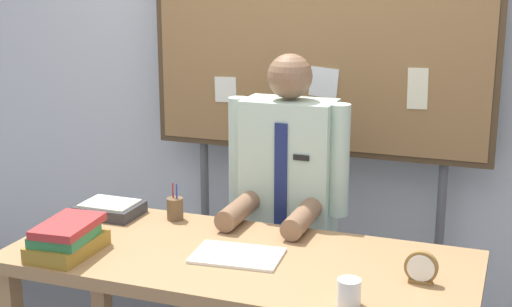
{
  "coord_description": "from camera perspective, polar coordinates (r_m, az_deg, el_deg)",
  "views": [
    {
      "loc": [
        0.94,
        -2.37,
        1.8
      ],
      "look_at": [
        0.0,
        0.18,
        1.11
      ],
      "focal_mm": 51.31,
      "sensor_mm": 36.0,
      "label": 1
    }
  ],
  "objects": [
    {
      "name": "paper_tray",
      "position": [
        3.24,
        -11.32,
        -4.25
      ],
      "size": [
        0.26,
        0.2,
        0.06
      ],
      "color": "#333338",
      "rests_on": "desk"
    },
    {
      "name": "coffee_mug",
      "position": [
        2.38,
        7.26,
        -10.67
      ],
      "size": [
        0.08,
        0.08,
        0.09
      ],
      "primitive_type": "cylinder",
      "color": "white",
      "rests_on": "desk"
    },
    {
      "name": "pen_holder",
      "position": [
        3.14,
        -6.33,
        -4.28
      ],
      "size": [
        0.07,
        0.07,
        0.16
      ],
      "color": "brown",
      "rests_on": "desk"
    },
    {
      "name": "desk",
      "position": [
        2.79,
        -1.3,
        -9.68
      ],
      "size": [
        1.75,
        0.74,
        0.76
      ],
      "color": "#9E754C",
      "rests_on": "ground_plane"
    },
    {
      "name": "open_notebook",
      "position": [
        2.74,
        -1.39,
        -7.98
      ],
      "size": [
        0.34,
        0.25,
        0.01
      ],
      "primitive_type": "cube",
      "rotation": [
        0.0,
        0.0,
        0.09
      ],
      "color": "white",
      "rests_on": "desk"
    },
    {
      "name": "bulletin_board",
      "position": [
        3.55,
        4.82,
        8.49
      ],
      "size": [
        1.7,
        0.09,
        2.03
      ],
      "color": "#4C3823",
      "rests_on": "ground_plane"
    },
    {
      "name": "desk_clock",
      "position": [
        2.57,
        12.75,
        -8.75
      ],
      "size": [
        0.11,
        0.04,
        0.11
      ],
      "color": "olive",
      "rests_on": "desk"
    },
    {
      "name": "back_wall",
      "position": [
        3.75,
        5.64,
        7.31
      ],
      "size": [
        6.4,
        0.08,
        2.7
      ],
      "primitive_type": "cube",
      "color": "silver",
      "rests_on": "ground_plane"
    },
    {
      "name": "person",
      "position": [
        3.31,
        2.47,
        -5.67
      ],
      "size": [
        0.55,
        0.56,
        1.45
      ],
      "color": "#2D2D33",
      "rests_on": "ground_plane"
    },
    {
      "name": "book_stack",
      "position": [
        2.83,
        -14.53,
        -6.46
      ],
      "size": [
        0.21,
        0.29,
        0.13
      ],
      "color": "olive",
      "rests_on": "desk"
    }
  ]
}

